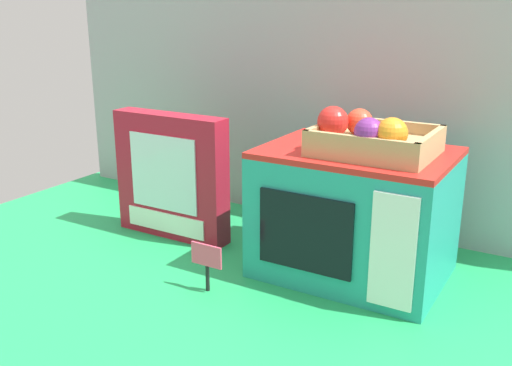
{
  "coord_description": "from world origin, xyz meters",
  "views": [
    {
      "loc": [
        0.58,
        -1.09,
        0.55
      ],
      "look_at": [
        -0.05,
        -0.02,
        0.17
      ],
      "focal_mm": 40.8,
      "sensor_mm": 36.0,
      "label": 1
    }
  ],
  "objects_px": {
    "food_groups_crate": "(370,139)",
    "price_sign": "(207,260)",
    "cookie_set_box": "(171,176)",
    "toy_microwave": "(354,213)"
  },
  "relations": [
    {
      "from": "toy_microwave",
      "to": "cookie_set_box",
      "type": "bearing_deg",
      "value": -176.72
    },
    {
      "from": "toy_microwave",
      "to": "food_groups_crate",
      "type": "relative_size",
      "value": 1.67
    },
    {
      "from": "cookie_set_box",
      "to": "price_sign",
      "type": "xyz_separation_m",
      "value": [
        0.24,
        -0.2,
        -0.08
      ]
    },
    {
      "from": "food_groups_crate",
      "to": "price_sign",
      "type": "distance_m",
      "value": 0.4
    },
    {
      "from": "cookie_set_box",
      "to": "food_groups_crate",
      "type": "bearing_deg",
      "value": 0.51
    },
    {
      "from": "food_groups_crate",
      "to": "toy_microwave",
      "type": "bearing_deg",
      "value": 146.23
    },
    {
      "from": "food_groups_crate",
      "to": "cookie_set_box",
      "type": "bearing_deg",
      "value": -179.49
    },
    {
      "from": "food_groups_crate",
      "to": "cookie_set_box",
      "type": "distance_m",
      "value": 0.51
    },
    {
      "from": "toy_microwave",
      "to": "price_sign",
      "type": "bearing_deg",
      "value": -133.72
    },
    {
      "from": "food_groups_crate",
      "to": "price_sign",
      "type": "bearing_deg",
      "value": -140.65
    }
  ]
}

